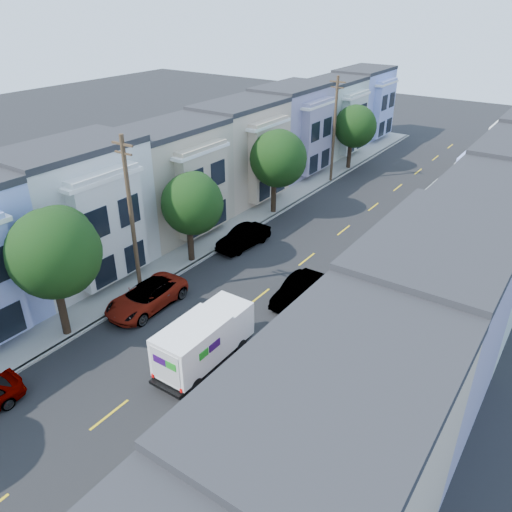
{
  "coord_description": "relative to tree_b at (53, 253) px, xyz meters",
  "views": [
    {
      "loc": [
        14.83,
        -15.83,
        16.85
      ],
      "look_at": [
        -0.92,
        6.96,
        2.2
      ],
      "focal_mm": 35.0,
      "sensor_mm": 36.0,
      "label": 1
    }
  ],
  "objects": [
    {
      "name": "tree_b",
      "position": [
        0.0,
        0.0,
        0.0
      ],
      "size": [
        4.7,
        4.7,
        7.58
      ],
      "color": "black",
      "rests_on": "ground"
    },
    {
      "name": "lead_sedan",
      "position": [
        8.49,
        10.32,
        -4.47
      ],
      "size": [
        1.58,
        4.43,
        1.47
      ],
      "primitive_type": "imported",
      "rotation": [
        0.0,
        0.0,
        0.01
      ],
      "color": "black",
      "rests_on": "ground"
    },
    {
      "name": "tree_e",
      "position": [
        -0.0,
        35.99,
        -0.61
      ],
      "size": [
        4.38,
        4.38,
        6.8
      ],
      "color": "black",
      "rests_on": "ground"
    },
    {
      "name": "ground",
      "position": [
        6.3,
        3.28,
        -5.2
      ],
      "size": [
        160.0,
        160.0,
        0.0
      ],
      "primitive_type": "plane",
      "color": "black",
      "rests_on": "ground"
    },
    {
      "name": "sidewalk_left",
      "position": [
        -1.05,
        18.28,
        -5.13
      ],
      "size": [
        2.6,
        70.0,
        0.15
      ],
      "primitive_type": "cube",
      "color": "gray",
      "rests_on": "ground"
    },
    {
      "name": "parked_right_d",
      "position": [
        11.2,
        31.5,
        -4.52
      ],
      "size": [
        2.73,
        5.09,
        1.36
      ],
      "primitive_type": "imported",
      "rotation": [
        0.0,
        0.0,
        -0.1
      ],
      "color": "black",
      "rests_on": "ground"
    },
    {
      "name": "parked_left_c",
      "position": [
        1.4,
        4.45,
        -4.46
      ],
      "size": [
        2.55,
        5.37,
        1.48
      ],
      "primitive_type": "imported",
      "rotation": [
        0.0,
        0.0,
        0.02
      ],
      "color": "silver",
      "rests_on": "ground"
    },
    {
      "name": "curb_left",
      "position": [
        0.25,
        18.28,
        -5.13
      ],
      "size": [
        0.3,
        70.0,
        0.15
      ],
      "primitive_type": "cube",
      "color": "gray",
      "rests_on": "ground"
    },
    {
      "name": "utility_pole_near",
      "position": [
        0.0,
        5.28,
        -0.05
      ],
      "size": [
        1.6,
        0.26,
        10.0
      ],
      "color": "#42301E",
      "rests_on": "ground"
    },
    {
      "name": "curb_right",
      "position": [
        12.35,
        18.28,
        -5.13
      ],
      "size": [
        0.3,
        70.0,
        0.15
      ],
      "primitive_type": "cube",
      "color": "gray",
      "rests_on": "ground"
    },
    {
      "name": "tree_far_r",
      "position": [
        13.2,
        31.96,
        -1.34
      ],
      "size": [
        3.03,
        3.03,
        5.42
      ],
      "color": "black",
      "rests_on": "ground"
    },
    {
      "name": "tree_d",
      "position": [
        0.0,
        21.09,
        -0.34
      ],
      "size": [
        4.7,
        4.7,
        7.23
      ],
      "color": "black",
      "rests_on": "ground"
    },
    {
      "name": "parked_left_d",
      "position": [
        1.4,
        14.38,
        -4.45
      ],
      "size": [
        2.03,
        4.67,
        1.51
      ],
      "primitive_type": "imported",
      "rotation": [
        0.0,
        0.0,
        -0.1
      ],
      "color": "#340609",
      "rests_on": "ground"
    },
    {
      "name": "road_slab",
      "position": [
        6.3,
        18.28,
        -5.19
      ],
      "size": [
        12.0,
        70.0,
        0.02
      ],
      "primitive_type": "cube",
      "color": "black",
      "rests_on": "ground"
    },
    {
      "name": "fedex_truck",
      "position": [
        7.56,
        2.5,
        -3.69
      ],
      "size": [
        2.17,
        5.65,
        2.71
      ],
      "rotation": [
        0.0,
        0.0,
        0.0
      ],
      "color": "white",
      "rests_on": "ground"
    },
    {
      "name": "tree_c",
      "position": [
        -0.0,
        10.44,
        -0.78
      ],
      "size": [
        4.18,
        4.18,
        6.54
      ],
      "color": "black",
      "rests_on": "ground"
    },
    {
      "name": "sidewalk_right",
      "position": [
        13.65,
        18.28,
        -5.13
      ],
      "size": [
        2.6,
        70.0,
        0.15
      ],
      "primitive_type": "cube",
      "color": "gray",
      "rests_on": "ground"
    },
    {
      "name": "utility_pole_far",
      "position": [
        0.0,
        31.28,
        -0.05
      ],
      "size": [
        1.6,
        0.26,
        10.0
      ],
      "color": "#42301E",
      "rests_on": "ground"
    },
    {
      "name": "parked_right_c",
      "position": [
        11.2,
        22.63,
        -4.46
      ],
      "size": [
        2.43,
        5.11,
        1.49
      ],
      "primitive_type": "imported",
      "rotation": [
        0.0,
        0.0,
        0.07
      ],
      "color": "black",
      "rests_on": "ground"
    },
    {
      "name": "parked_right_b",
      "position": [
        11.2,
        1.76,
        -4.59
      ],
      "size": [
        2.22,
        4.47,
        1.22
      ],
      "primitive_type": "imported",
      "rotation": [
        0.0,
        0.0,
        -0.04
      ],
      "color": "white",
      "rests_on": "ground"
    },
    {
      "name": "centerline",
      "position": [
        6.3,
        18.28,
        -5.2
      ],
      "size": [
        0.12,
        70.0,
        0.01
      ],
      "primitive_type": "cube",
      "color": "gold",
      "rests_on": "ground"
    },
    {
      "name": "townhouse_row_right",
      "position": [
        17.45,
        18.28,
        -5.2
      ],
      "size": [
        5.0,
        70.0,
        8.5
      ],
      "primitive_type": "cube",
      "color": "silver",
      "rests_on": "ground"
    },
    {
      "name": "townhouse_row_left",
      "position": [
        -4.85,
        18.28,
        -5.2
      ],
      "size": [
        5.0,
        70.0,
        8.5
      ],
      "primitive_type": "cube",
      "color": "silver",
      "rests_on": "ground"
    }
  ]
}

